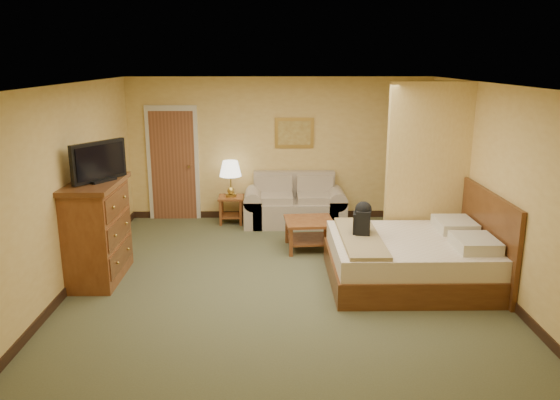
{
  "coord_description": "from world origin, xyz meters",
  "views": [
    {
      "loc": [
        -0.13,
        -6.9,
        2.9
      ],
      "look_at": [
        -0.02,
        0.6,
        0.96
      ],
      "focal_mm": 35.0,
      "sensor_mm": 36.0,
      "label": 1
    }
  ],
  "objects_px": {
    "loveseat": "(295,208)",
    "bed": "(418,258)",
    "dresser": "(97,230)",
    "coffee_table": "(309,228)"
  },
  "relations": [
    {
      "from": "loveseat",
      "to": "bed",
      "type": "xyz_separation_m",
      "value": [
        1.54,
        -2.68,
        0.04
      ]
    },
    {
      "from": "loveseat",
      "to": "dresser",
      "type": "xyz_separation_m",
      "value": [
        -2.75,
        -2.5,
        0.39
      ]
    },
    {
      "from": "loveseat",
      "to": "coffee_table",
      "type": "xyz_separation_m",
      "value": [
        0.17,
        -1.35,
        0.04
      ]
    },
    {
      "from": "coffee_table",
      "to": "dresser",
      "type": "height_order",
      "value": "dresser"
    },
    {
      "from": "dresser",
      "to": "coffee_table",
      "type": "bearing_deg",
      "value": 21.47
    },
    {
      "from": "coffee_table",
      "to": "bed",
      "type": "height_order",
      "value": "bed"
    },
    {
      "from": "coffee_table",
      "to": "dresser",
      "type": "xyz_separation_m",
      "value": [
        -2.92,
        -1.15,
        0.34
      ]
    },
    {
      "from": "loveseat",
      "to": "bed",
      "type": "relative_size",
      "value": 0.81
    },
    {
      "from": "coffee_table",
      "to": "bed",
      "type": "relative_size",
      "value": 0.35
    },
    {
      "from": "loveseat",
      "to": "bed",
      "type": "bearing_deg",
      "value": -60.07
    }
  ]
}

